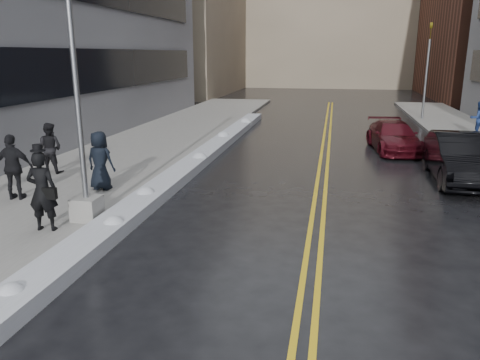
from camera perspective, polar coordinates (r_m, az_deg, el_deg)
The scene contains 16 objects.
ground at distance 9.81m, azimuth -6.42°, elevation -10.83°, with size 160.00×160.00×0.00m, color black.
sidewalk_west at distance 20.69m, azimuth -13.33°, elevation 3.02°, with size 5.50×50.00×0.15m, color gray.
lane_line_left at distance 18.88m, azimuth 9.70°, elevation 1.85°, with size 0.12×50.00×0.01m, color gold.
lane_line_right at distance 18.87m, azimuth 10.61°, elevation 1.80°, with size 0.12×50.00×0.01m, color gold.
snow_ridge at distance 17.68m, azimuth -6.24°, elevation 1.62°, with size 0.90×30.00×0.34m, color silver.
building_west_far at distance 55.67m, azimuth -8.45°, elevation 19.89°, with size 14.00×22.00×18.00m, color gray.
building_far at distance 68.71m, azimuth 11.29°, elevation 20.52°, with size 36.00×16.00×22.00m, color gray.
lamppost at distance 12.15m, azimuth -18.95°, elevation 6.06°, with size 0.65×0.65×7.62m.
traffic_signal at distance 32.90m, azimuth 21.84°, elevation 12.59°, with size 0.16×0.20×6.00m.
pedestrian_fedora at distance 12.06m, azimuth -22.95°, elevation -1.27°, with size 0.71×0.47×1.94m, color black.
pedestrian_b at distance 17.93m, azimuth -22.14°, elevation 3.64°, with size 0.87×0.68×1.79m, color black.
pedestrian_c at distance 15.14m, azimuth -16.69°, elevation 2.27°, with size 0.90×0.59×1.84m, color black.
pedestrian_d at distance 15.01m, azimuth -25.87°, elevation 1.41°, with size 1.12×0.47×1.92m, color black.
pedestrian_east at distance 27.22m, azimuth 27.06°, elevation 6.69°, with size 0.87×0.68×1.79m, color navy.
car_black at distance 17.65m, azimuth 25.34°, elevation 2.41°, with size 1.75×5.03×1.66m, color black.
car_maroon at distance 22.30m, azimuth 18.21°, elevation 5.06°, with size 1.84×4.54×1.32m, color #430A13.
Camera 1 is at (2.77, -8.38, 4.29)m, focal length 35.00 mm.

